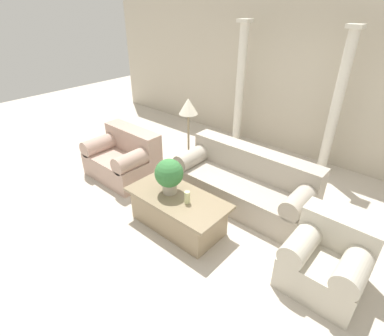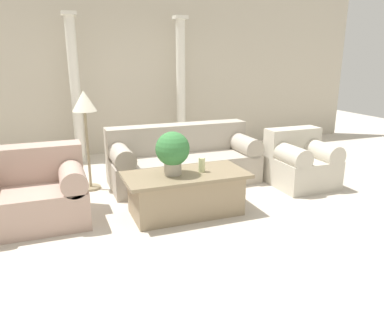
% 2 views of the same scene
% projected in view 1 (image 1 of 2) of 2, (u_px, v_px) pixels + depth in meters
% --- Properties ---
extents(ground_plane, '(16.00, 16.00, 0.00)m').
position_uv_depth(ground_plane, '(201.00, 209.00, 4.55)').
color(ground_plane, beige).
extents(wall_back, '(10.00, 0.06, 3.20)m').
position_uv_depth(wall_back, '(297.00, 72.00, 5.56)').
color(wall_back, beige).
rests_on(wall_back, ground_plane).
extents(sofa_long, '(2.12, 0.87, 0.82)m').
position_uv_depth(sofa_long, '(245.00, 182.00, 4.58)').
color(sofa_long, '#ADA393').
rests_on(sofa_long, ground_plane).
extents(loveseat, '(1.19, 0.87, 0.82)m').
position_uv_depth(loveseat, '(124.00, 157.00, 5.28)').
color(loveseat, tan).
rests_on(loveseat, ground_plane).
extents(coffee_table, '(1.41, 0.69, 0.49)m').
position_uv_depth(coffee_table, '(178.00, 211.00, 4.10)').
color(coffee_table, '#998466').
rests_on(coffee_table, ground_plane).
extents(potted_plant, '(0.38, 0.38, 0.49)m').
position_uv_depth(potted_plant, '(169.00, 174.00, 3.93)').
color(potted_plant, '#B2A893').
rests_on(potted_plant, coffee_table).
extents(pillar_candle, '(0.07, 0.07, 0.17)m').
position_uv_depth(pillar_candle, '(187.00, 197.00, 3.82)').
color(pillar_candle, beige).
rests_on(pillar_candle, coffee_table).
extents(floor_lamp, '(0.32, 0.32, 1.36)m').
position_uv_depth(floor_lamp, '(188.00, 113.00, 5.06)').
color(floor_lamp, gray).
rests_on(floor_lamp, ground_plane).
extents(column_left, '(0.23, 0.23, 2.47)m').
position_uv_depth(column_left, '(240.00, 86.00, 5.98)').
color(column_left, silver).
rests_on(column_left, ground_plane).
extents(column_right, '(0.23, 0.23, 2.47)m').
position_uv_depth(column_right, '(336.00, 105.00, 4.90)').
color(column_right, silver).
rests_on(column_right, ground_plane).
extents(armchair, '(0.81, 0.80, 0.79)m').
position_uv_depth(armchair, '(328.00, 258.00, 3.23)').
color(armchair, beige).
rests_on(armchair, ground_plane).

